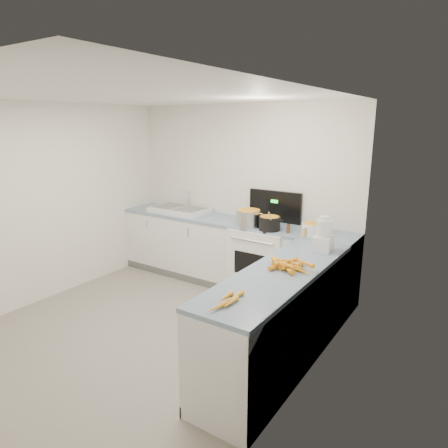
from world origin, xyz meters
The scene contains 19 objects.
floor centered at (0.00, 0.00, 0.00)m, with size 3.50×4.00×0.00m, color gray, non-canonical shape.
ceiling centered at (0.00, 0.00, 2.50)m, with size 3.50×4.00×0.00m, color white, non-canonical shape.
wall_back centered at (0.00, 2.00, 1.25)m, with size 3.50×2.50×0.00m, color white, non-canonical shape.
wall_left centered at (-1.75, 0.00, 1.25)m, with size 4.00×2.50×0.00m, color white, non-canonical shape.
wall_right centered at (1.75, 0.00, 1.25)m, with size 4.00×2.50×0.00m, color white, non-canonical shape.
counter_back centered at (0.00, 1.70, 0.47)m, with size 3.50×0.62×0.94m.
counter_right centered at (1.45, 0.30, 0.47)m, with size 0.62×2.20×0.94m.
stove centered at (0.55, 1.69, 0.47)m, with size 0.76×0.65×1.36m.
sink centered at (-0.90, 1.70, 0.98)m, with size 0.86×0.52×0.31m.
steel_pot centered at (0.39, 1.53, 1.04)m, with size 0.33×0.33×0.24m, color silver.
black_pot centered at (0.70, 1.52, 1.02)m, with size 0.27×0.27×0.19m, color black.
wooden_spoon centered at (0.70, 1.52, 1.12)m, with size 0.02×0.02×0.41m, color #AD7A47.
mixing_bowl centered at (1.24, 1.64, 1.01)m, with size 0.29×0.29×0.13m, color white.
extract_bottle centered at (0.96, 1.52, 1.00)m, with size 0.04×0.04×0.11m, color #593319.
spice_jar centered at (1.17, 1.49, 0.99)m, with size 0.06×0.06×0.10m, color #E5B266.
food_processor centered at (1.55, 1.09, 1.10)m, with size 0.19×0.23×0.37m.
carrot_pile centered at (1.47, 0.41, 0.98)m, with size 0.45×0.37×0.09m.
peeled_carrots centered at (1.41, -0.54, 0.96)m, with size 0.13×0.42×0.04m.
peelings centered at (-1.10, 1.72, 1.02)m, with size 0.18×0.26×0.01m.
Camera 1 is at (2.90, -2.82, 2.24)m, focal length 32.00 mm.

